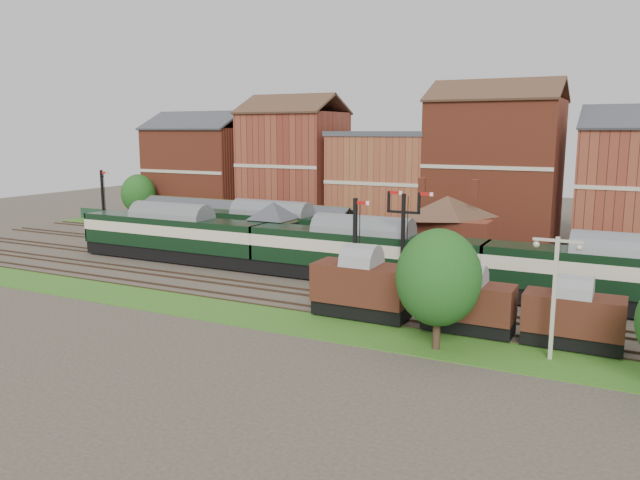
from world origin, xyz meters
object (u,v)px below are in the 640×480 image
at_px(signal_box, 274,231).
at_px(platform_railcar, 272,230).
at_px(semaphore_bracket, 403,238).
at_px(goods_van_a, 361,286).
at_px(dmu_train, 363,252).

distance_m(signal_box, platform_railcar, 3.94).
xyz_separation_m(semaphore_bracket, goods_van_a, (-0.66, -6.50, -2.39)).
distance_m(semaphore_bracket, goods_van_a, 6.96).
xyz_separation_m(dmu_train, platform_railcar, (-12.79, 6.50, -0.02)).
bearing_deg(signal_box, platform_railcar, 123.67).
bearing_deg(goods_van_a, semaphore_bracket, 84.23).
relative_size(semaphore_bracket, platform_railcar, 0.41).
height_order(semaphore_bracket, dmu_train, semaphore_bracket).
bearing_deg(platform_railcar, signal_box, -56.33).
distance_m(signal_box, goods_van_a, 18.92).
height_order(semaphore_bracket, goods_van_a, semaphore_bracket).
distance_m(signal_box, semaphore_bracket, 16.16).
height_order(signal_box, semaphore_bracket, semaphore_bracket).
bearing_deg(signal_box, dmu_train, -17.00).
distance_m(platform_railcar, goods_van_a, 22.68).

